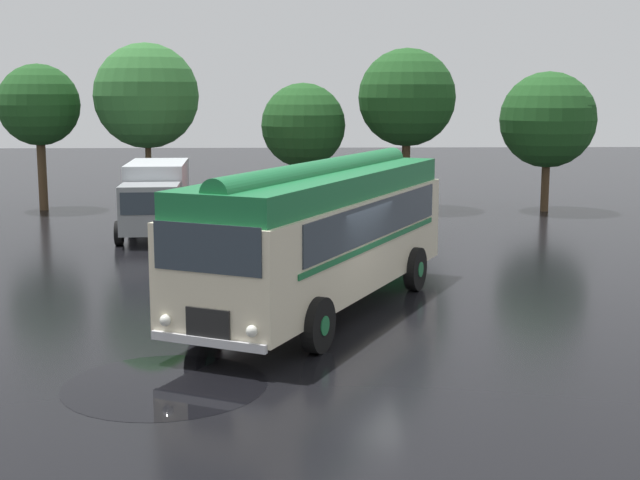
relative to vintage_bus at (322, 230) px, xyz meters
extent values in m
plane|color=black|center=(0.46, -0.81, -1.89)|extent=(120.00, 120.00, 0.00)
cube|color=beige|center=(0.00, 0.01, -0.29)|extent=(6.64, 10.08, 2.10)
cube|color=#196B38|center=(0.00, 0.01, 1.04)|extent=(6.37, 9.81, 0.56)
cylinder|color=#196B38|center=(0.00, 0.01, 1.30)|extent=(4.71, 8.80, 0.60)
cube|color=#2D3842|center=(1.27, -0.28, 0.28)|extent=(3.54, 7.20, 0.84)
cube|color=#2D3842|center=(-1.00, 0.84, 0.28)|extent=(3.54, 7.20, 0.84)
cube|color=#196B38|center=(1.23, -0.36, -0.26)|extent=(3.63, 7.38, 0.12)
cube|color=#196B38|center=(-1.04, 0.74, -0.26)|extent=(3.63, 7.38, 0.12)
cube|color=#2D3842|center=(-2.20, -4.50, 0.38)|extent=(1.99, 1.00, 0.88)
cube|color=black|center=(-2.20, -4.50, -0.99)|extent=(0.83, 0.45, 0.56)
cube|color=silver|center=(-2.21, -4.52, -1.32)|extent=(2.18, 1.13, 0.16)
sphere|color=white|center=(-1.39, -4.90, -1.02)|extent=(0.22, 0.22, 0.22)
sphere|color=white|center=(-3.01, -4.11, -1.02)|extent=(0.22, 0.22, 0.22)
cylinder|color=black|center=(-0.19, -3.35, -1.34)|extent=(0.73, 1.11, 1.10)
cylinder|color=#196B38|center=(-0.19, -3.35, -1.34)|extent=(0.46, 0.49, 0.39)
cylinder|color=black|center=(-2.52, -2.20, -1.34)|extent=(0.73, 1.11, 1.10)
cylinder|color=#196B38|center=(-2.52, -2.20, -1.34)|extent=(0.46, 0.49, 0.39)
cylinder|color=black|center=(2.45, 2.04, -1.34)|extent=(0.73, 1.11, 1.10)
cylinder|color=#196B38|center=(2.45, 2.04, -1.34)|extent=(0.46, 0.49, 0.39)
cylinder|color=black|center=(0.11, 3.19, -1.34)|extent=(0.73, 1.11, 1.10)
cylinder|color=#196B38|center=(0.11, 3.19, -1.34)|extent=(0.46, 0.49, 0.39)
cube|color=maroon|center=(-2.98, 10.16, -1.22)|extent=(2.18, 4.37, 0.70)
cube|color=maroon|center=(-2.99, 10.31, -0.55)|extent=(1.74, 2.34, 0.64)
cube|color=#2D3842|center=(-2.24, 10.40, -0.55)|extent=(0.25, 1.92, 0.50)
cube|color=#2D3842|center=(-3.75, 10.22, -0.55)|extent=(0.25, 1.92, 0.50)
cylinder|color=black|center=(-1.95, 8.97, -1.57)|extent=(0.27, 0.66, 0.64)
cylinder|color=black|center=(-3.70, 8.76, -1.57)|extent=(0.27, 0.66, 0.64)
cylinder|color=black|center=(-2.25, 11.55, -1.57)|extent=(0.27, 0.66, 0.64)
cylinder|color=black|center=(-4.00, 11.35, -1.57)|extent=(0.27, 0.66, 0.64)
cube|color=black|center=(0.09, 10.24, -1.22)|extent=(2.06, 4.33, 0.70)
cube|color=black|center=(0.08, 10.39, -0.55)|extent=(1.68, 2.31, 0.64)
cube|color=#2D3842|center=(0.83, 10.46, -0.55)|extent=(0.19, 1.93, 0.50)
cube|color=#2D3842|center=(-0.68, 10.33, -0.55)|extent=(0.19, 1.93, 0.50)
cylinder|color=black|center=(1.08, 9.02, -1.57)|extent=(0.26, 0.66, 0.64)
cylinder|color=black|center=(-0.67, 8.87, -1.57)|extent=(0.26, 0.66, 0.64)
cylinder|color=black|center=(0.85, 11.62, -1.57)|extent=(0.26, 0.66, 0.64)
cylinder|color=black|center=(-0.90, 11.46, -1.57)|extent=(0.26, 0.66, 0.64)
cube|color=#144C28|center=(2.56, 10.78, -1.22)|extent=(2.22, 4.38, 0.70)
cube|color=#144C28|center=(2.57, 10.93, -0.55)|extent=(1.76, 2.36, 0.64)
cube|color=#2D3842|center=(3.33, 10.83, -0.55)|extent=(0.27, 1.92, 0.50)
cube|color=#2D3842|center=(1.82, 11.03, -0.55)|extent=(0.27, 1.92, 0.50)
cylinder|color=black|center=(3.26, 9.38, -1.57)|extent=(0.28, 0.66, 0.64)
cylinder|color=black|center=(1.52, 9.60, -1.57)|extent=(0.28, 0.66, 0.64)
cylinder|color=black|center=(3.59, 11.96, -1.57)|extent=(0.28, 0.66, 0.64)
cylinder|color=black|center=(1.85, 12.18, -1.57)|extent=(0.28, 0.66, 0.64)
cube|color=#B2B7BC|center=(-5.48, 11.92, -0.44)|extent=(2.22, 4.05, 2.10)
cube|color=gray|center=(-5.32, 9.03, -0.69)|extent=(1.99, 1.84, 1.60)
cube|color=#2D3842|center=(-5.27, 8.15, -0.41)|extent=(1.70, 0.12, 0.72)
cylinder|color=black|center=(-4.29, 9.15, -1.49)|extent=(0.28, 0.81, 0.80)
cylinder|color=black|center=(-6.36, 9.03, -1.49)|extent=(0.28, 0.81, 0.80)
cylinder|color=black|center=(-4.49, 12.71, -1.49)|extent=(0.28, 0.81, 0.80)
cylinder|color=black|center=(-6.56, 12.59, -1.49)|extent=(0.28, 0.81, 0.80)
cylinder|color=#4C3823|center=(-11.23, 17.92, -0.32)|extent=(0.37, 0.37, 3.16)
sphere|color=#1E4C1E|center=(-11.23, 17.92, 2.54)|extent=(3.40, 3.40, 3.40)
sphere|color=#1E4C1E|center=(-11.64, 17.66, 2.42)|extent=(2.29, 2.29, 2.29)
cylinder|color=#4C3823|center=(-6.69, 17.56, -0.31)|extent=(0.25, 0.25, 3.17)
sphere|color=#2D662D|center=(-6.69, 17.56, 2.91)|extent=(4.35, 4.35, 4.35)
sphere|color=#2D662D|center=(-6.90, 17.89, 2.76)|extent=(2.51, 2.51, 2.51)
cylinder|color=#4C3823|center=(-0.18, 17.72, -0.77)|extent=(0.38, 0.38, 2.24)
sphere|color=#1E4C1E|center=(-0.18, 17.72, 1.68)|extent=(3.55, 3.55, 3.55)
sphere|color=#1E4C1E|center=(0.10, 17.61, 1.96)|extent=(2.08, 2.08, 2.08)
cylinder|color=#4C3823|center=(4.18, 17.65, -0.30)|extent=(0.36, 0.36, 3.20)
sphere|color=#1E4C1E|center=(4.18, 17.65, 2.84)|extent=(4.09, 4.09, 4.09)
sphere|color=#1E4C1E|center=(4.23, 17.84, 2.97)|extent=(2.70, 2.70, 2.70)
cylinder|color=#4C3823|center=(9.96, 16.84, -0.73)|extent=(0.34, 0.34, 2.34)
sphere|color=#1E4C1E|center=(9.96, 16.84, 1.93)|extent=(3.97, 3.97, 3.97)
sphere|color=#1E4C1E|center=(10.54, 16.45, 2.24)|extent=(2.50, 2.50, 2.50)
cylinder|color=black|center=(-2.89, -5.22, -1.89)|extent=(3.54, 3.54, 0.01)
camera|label=1|loc=(-0.69, -20.03, 3.14)|focal=50.00mm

